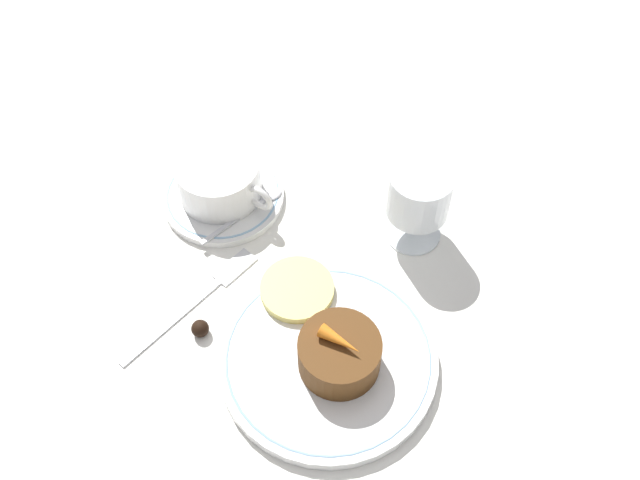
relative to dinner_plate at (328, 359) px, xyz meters
name	(u,v)px	position (x,y,z in m)	size (l,w,h in m)	color
ground_plane	(309,336)	(-0.03, 0.01, -0.01)	(3.00, 3.00, 0.00)	white
dinner_plate	(328,359)	(0.00, 0.00, 0.00)	(0.23, 0.23, 0.01)	white
saucer	(223,195)	(-0.22, 0.11, 0.00)	(0.15, 0.15, 0.01)	white
coffee_cup	(219,178)	(-0.22, 0.11, 0.03)	(0.12, 0.10, 0.05)	white
spoon	(251,210)	(-0.18, 0.11, 0.00)	(0.04, 0.12, 0.00)	silver
wine_glass	(419,197)	(-0.01, 0.19, 0.06)	(0.07, 0.07, 0.10)	silver
fork	(204,293)	(-0.16, 0.00, -0.01)	(0.05, 0.19, 0.01)	silver
dessert_cake	(339,354)	(0.01, 0.00, 0.03)	(0.08, 0.08, 0.04)	#563314
carrot_garnish	(340,341)	(0.01, 0.00, 0.05)	(0.04, 0.01, 0.01)	orange
pineapple_slice	(297,289)	(-0.07, 0.05, 0.01)	(0.08, 0.08, 0.01)	#EFE075
chocolate_truffle	(200,329)	(-0.13, -0.04, 0.00)	(0.02, 0.02, 0.02)	black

